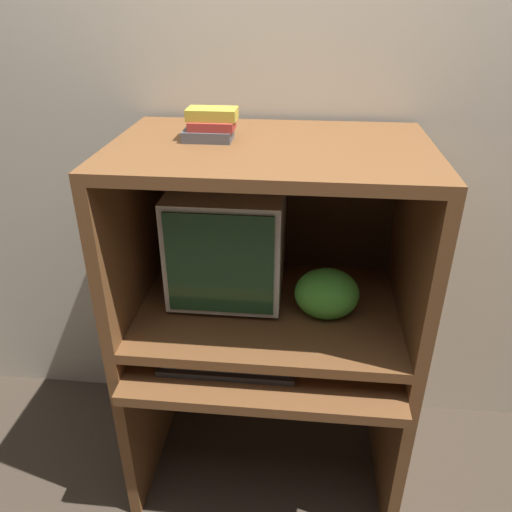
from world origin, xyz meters
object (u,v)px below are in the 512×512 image
Objects in this scene: keyboard at (228,362)px; snack_bag at (327,294)px; mouse at (313,368)px; book_stack at (211,125)px; crt_monitor at (229,238)px.

snack_bag reaches higher than keyboard.
mouse is 0.25m from snack_bag.
mouse is at bearing -34.51° from book_stack.
snack_bag is (0.04, 0.16, 0.18)m from mouse.
keyboard is 0.28m from mouse.
crt_monitor is at bearing 158.50° from snack_bag.
crt_monitor is 1.92× the size of snack_bag.
book_stack is at bearing 106.35° from keyboard.
book_stack reaches higher than snack_bag.
keyboard is 2.75× the size of book_stack.
keyboard is 0.76m from book_stack.
mouse is (0.31, -0.30, -0.30)m from crt_monitor.
crt_monitor is at bearing 96.23° from keyboard.
book_stack is (-0.07, 0.24, 0.72)m from keyboard.
book_stack reaches higher than mouse.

